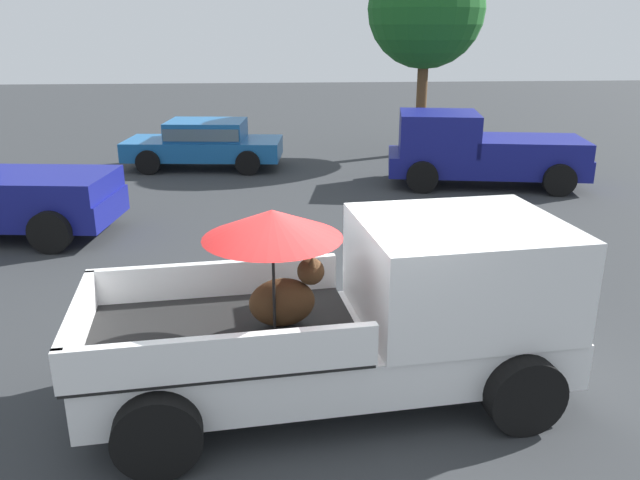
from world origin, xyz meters
name	(u,v)px	position (x,y,z in m)	size (l,w,h in m)	color
ground_plane	(329,394)	(0.00, 0.00, 0.00)	(80.00, 80.00, 0.00)	#2D3033
pickup_truck_main	(372,310)	(0.45, 0.04, 0.98)	(5.23, 2.70, 2.18)	black
pickup_truck_red	(477,150)	(4.56, 9.34, 0.87)	(5.04, 2.82, 1.80)	black
parked_sedan_near	(205,142)	(-2.41, 11.90, 0.74)	(4.46, 2.31, 1.33)	black
tree_by_lot	(426,9)	(4.08, 13.54, 4.28)	(3.46, 3.46, 6.03)	brown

